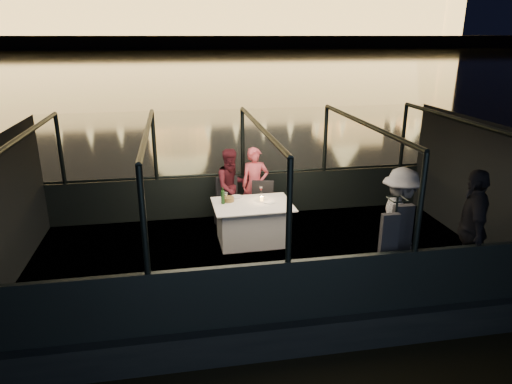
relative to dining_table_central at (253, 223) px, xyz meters
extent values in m
plane|color=black|center=(0.04, 79.44, -0.89)|extent=(500.00, 500.00, 0.00)
cube|color=black|center=(0.04, -0.56, -0.89)|extent=(8.60, 4.40, 1.00)
cube|color=black|center=(0.04, -0.56, -0.41)|extent=(8.00, 4.00, 0.04)
cube|color=black|center=(0.04, 1.44, 0.06)|extent=(8.00, 0.08, 0.90)
cube|color=black|center=(0.04, -2.56, 0.06)|extent=(8.00, 0.08, 0.90)
cube|color=#423D33|center=(0.04, 209.44, 0.11)|extent=(400.00, 140.00, 6.00)
cube|color=silver|center=(0.00, 0.00, 0.00)|extent=(1.47, 1.08, 0.77)
cube|color=black|center=(-0.36, 0.86, 0.06)|extent=(0.56, 0.56, 0.99)
cube|color=black|center=(0.34, 0.59, 0.06)|extent=(0.53, 0.53, 0.94)
imported|color=#CF4B58|center=(0.23, 1.06, 0.36)|extent=(0.57, 0.39, 1.56)
imported|color=#43121B|center=(-0.25, 1.04, 0.36)|extent=(0.89, 0.78, 1.57)
imported|color=silver|center=(2.17, -1.44, 0.47)|extent=(0.87, 1.25, 1.75)
imported|color=black|center=(3.01, -2.08, 0.47)|extent=(0.89, 1.20, 1.88)
cylinder|color=#163B15|center=(-0.54, 0.11, 0.53)|extent=(0.09, 0.09, 0.31)
cylinder|color=olive|center=(-0.42, 0.22, 0.42)|extent=(0.23, 0.23, 0.08)
cylinder|color=#FFAD3F|center=(0.20, 0.14, 0.42)|extent=(0.07, 0.07, 0.08)
cylinder|color=white|center=(0.32, 0.02, 0.39)|extent=(0.28, 0.28, 0.01)
cylinder|color=silver|center=(-0.24, 0.42, 0.39)|extent=(0.27, 0.27, 0.01)
camera|label=1|loc=(-1.32, -7.77, 3.33)|focal=32.00mm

